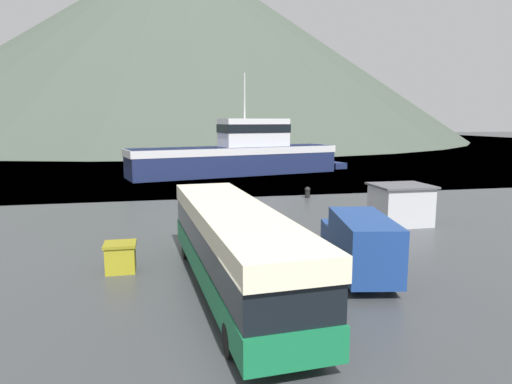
% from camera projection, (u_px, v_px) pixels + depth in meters
% --- Properties ---
extents(ground_plane, '(400.00, 400.00, 0.00)m').
position_uv_depth(ground_plane, '(255.00, 363.00, 11.61)').
color(ground_plane, '#383A3D').
extents(water_surface, '(240.00, 240.00, 0.00)m').
position_uv_depth(water_surface, '(166.00, 139.00, 151.62)').
color(water_surface, '#475B6B').
rests_on(water_surface, ground).
extents(hill_backdrop, '(182.40, 182.40, 62.64)m').
position_uv_depth(hill_backdrop, '(179.00, 44.00, 153.07)').
color(hill_backdrop, '#3D473D').
rests_on(hill_backdrop, ground).
extents(tour_bus, '(3.47, 12.96, 3.07)m').
position_uv_depth(tour_bus, '(233.00, 244.00, 16.27)').
color(tour_bus, '#146B3D').
rests_on(tour_bus, ground).
extents(delivery_van, '(3.04, 6.63, 2.45)m').
position_uv_depth(delivery_van, '(359.00, 243.00, 18.15)').
color(delivery_van, navy).
rests_on(delivery_van, ground).
extents(fishing_boat, '(24.55, 10.53, 11.32)m').
position_uv_depth(fishing_boat, '(238.00, 153.00, 51.69)').
color(fishing_boat, '#19234C').
rests_on(fishing_boat, water_surface).
extents(storage_bin, '(1.28, 1.17, 1.21)m').
position_uv_depth(storage_bin, '(121.00, 257.00, 18.54)').
color(storage_bin, olive).
rests_on(storage_bin, ground).
extents(dock_kiosk, '(3.29, 2.92, 2.37)m').
position_uv_depth(dock_kiosk, '(400.00, 204.00, 26.98)').
color(dock_kiosk, '#B2B2B7').
rests_on(dock_kiosk, ground).
extents(small_boat, '(3.28, 6.32, 0.75)m').
position_uv_depth(small_boat, '(327.00, 164.00, 60.03)').
color(small_boat, '#19234C').
rests_on(small_boat, water_surface).
extents(mooring_bollard, '(0.45, 0.45, 0.88)m').
position_uv_depth(mooring_bollard, '(307.00, 192.00, 36.23)').
color(mooring_bollard, black).
rests_on(mooring_bollard, ground).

